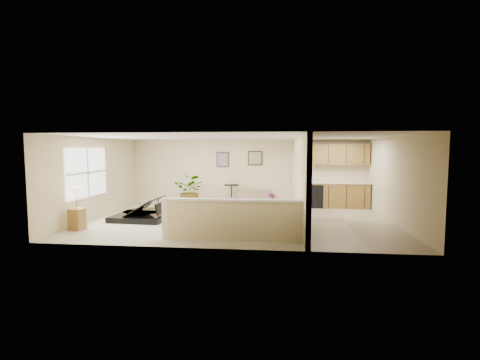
# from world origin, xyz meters

# --- Properties ---
(floor) EXTENTS (9.00, 9.00, 0.00)m
(floor) POSITION_xyz_m (0.00, 0.00, 0.00)
(floor) COLOR beige
(floor) RESTS_ON ground
(back_wall) EXTENTS (9.00, 0.04, 2.50)m
(back_wall) POSITION_xyz_m (0.00, 3.00, 1.25)
(back_wall) COLOR beige
(back_wall) RESTS_ON floor
(front_wall) EXTENTS (9.00, 0.04, 2.50)m
(front_wall) POSITION_xyz_m (0.00, -3.00, 1.25)
(front_wall) COLOR beige
(front_wall) RESTS_ON floor
(left_wall) EXTENTS (0.04, 6.00, 2.50)m
(left_wall) POSITION_xyz_m (-4.50, 0.00, 1.25)
(left_wall) COLOR beige
(left_wall) RESTS_ON floor
(right_wall) EXTENTS (0.04, 6.00, 2.50)m
(right_wall) POSITION_xyz_m (4.50, 0.00, 1.25)
(right_wall) COLOR beige
(right_wall) RESTS_ON floor
(ceiling) EXTENTS (9.00, 6.00, 0.04)m
(ceiling) POSITION_xyz_m (0.00, 0.00, 2.50)
(ceiling) COLOR silver
(ceiling) RESTS_ON back_wall
(kitchen_vinyl) EXTENTS (2.70, 6.00, 0.01)m
(kitchen_vinyl) POSITION_xyz_m (3.15, 0.00, 0.00)
(kitchen_vinyl) COLOR tan
(kitchen_vinyl) RESTS_ON floor
(interior_partition) EXTENTS (0.18, 5.99, 2.50)m
(interior_partition) POSITION_xyz_m (1.80, 0.25, 1.22)
(interior_partition) COLOR beige
(interior_partition) RESTS_ON floor
(pony_half_wall) EXTENTS (3.42, 0.22, 1.00)m
(pony_half_wall) POSITION_xyz_m (0.08, -2.30, 0.52)
(pony_half_wall) COLOR beige
(pony_half_wall) RESTS_ON floor
(left_window) EXTENTS (0.05, 2.15, 1.45)m
(left_window) POSITION_xyz_m (-4.49, -0.50, 1.45)
(left_window) COLOR white
(left_window) RESTS_ON left_wall
(wall_art_left) EXTENTS (0.48, 0.04, 0.58)m
(wall_art_left) POSITION_xyz_m (-0.95, 2.97, 1.75)
(wall_art_left) COLOR #3D2516
(wall_art_left) RESTS_ON back_wall
(wall_mirror) EXTENTS (0.55, 0.04, 0.55)m
(wall_mirror) POSITION_xyz_m (0.30, 2.97, 1.80)
(wall_mirror) COLOR #3D2516
(wall_mirror) RESTS_ON back_wall
(kitchen_cabinets) EXTENTS (2.36, 0.65, 2.33)m
(kitchen_cabinets) POSITION_xyz_m (3.19, 2.73, 0.87)
(kitchen_cabinets) COLOR olive
(kitchen_cabinets) RESTS_ON floor
(piano) EXTENTS (1.94, 2.01, 1.51)m
(piano) POSITION_xyz_m (-3.01, -0.03, 0.63)
(piano) COLOR black
(piano) RESTS_ON floor
(piano_bench) EXTENTS (0.45, 0.78, 0.50)m
(piano_bench) POSITION_xyz_m (-1.39, -0.23, 0.25)
(piano_bench) COLOR black
(piano_bench) RESTS_ON floor
(loveseat) EXTENTS (1.66, 1.26, 0.80)m
(loveseat) POSITION_xyz_m (0.42, 2.61, 0.30)
(loveseat) COLOR tan
(loveseat) RESTS_ON floor
(accent_table) EXTENTS (0.57, 0.57, 0.83)m
(accent_table) POSITION_xyz_m (-0.56, 2.58, 0.53)
(accent_table) COLOR black
(accent_table) RESTS_ON floor
(palm_plant) EXTENTS (1.25, 1.13, 1.23)m
(palm_plant) POSITION_xyz_m (-2.03, 2.19, 0.60)
(palm_plant) COLOR black
(palm_plant) RESTS_ON floor
(small_plant) EXTENTS (0.40, 0.40, 0.54)m
(small_plant) POSITION_xyz_m (0.95, 2.28, 0.23)
(small_plant) COLOR black
(small_plant) RESTS_ON floor
(lamp_stand) EXTENTS (0.38, 0.38, 1.13)m
(lamp_stand) POSITION_xyz_m (-4.15, -1.64, 0.48)
(lamp_stand) COLOR olive
(lamp_stand) RESTS_ON floor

